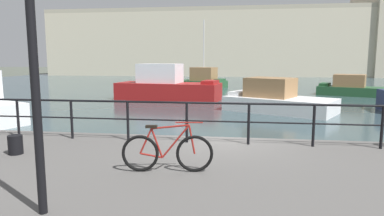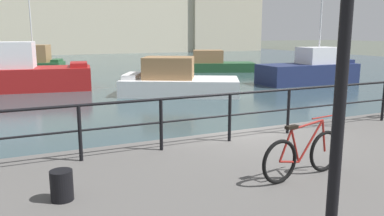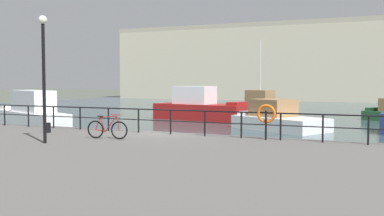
# 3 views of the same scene
# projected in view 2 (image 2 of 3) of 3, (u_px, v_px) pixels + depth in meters

# --- Properties ---
(ground_plane) EXTENTS (240.00, 240.00, 0.00)m
(ground_plane) POSITION_uv_depth(u_px,v_px,m) (244.00, 161.00, 9.77)
(ground_plane) COLOR #4C5147
(water_basin) EXTENTS (80.00, 60.00, 0.01)m
(water_basin) POSITION_uv_depth(u_px,v_px,m) (71.00, 67.00, 36.64)
(water_basin) COLOR #33474C
(water_basin) RESTS_ON ground_plane
(harbor_building) EXTENTS (70.26, 15.38, 17.31)m
(harbor_building) POSITION_uv_depth(u_px,v_px,m) (88.00, 12.00, 62.45)
(harbor_building) COLOR #C1B79E
(harbor_building) RESTS_ON ground_plane
(moored_white_yacht) EXTENTS (8.00, 3.84, 2.68)m
(moored_white_yacht) POSITION_uv_depth(u_px,v_px,m) (16.00, 73.00, 21.40)
(moored_white_yacht) COLOR maroon
(moored_white_yacht) RESTS_ON water_basin
(moored_red_daysailer) EXTENTS (6.62, 4.50, 1.75)m
(moored_red_daysailer) POSITION_uv_depth(u_px,v_px,m) (213.00, 64.00, 32.02)
(moored_red_daysailer) COLOR #23512D
(moored_red_daysailer) RESTS_ON water_basin
(moored_harbor_tender) EXTENTS (6.65, 5.41, 1.94)m
(moored_harbor_tender) POSITION_uv_depth(u_px,v_px,m) (176.00, 81.00, 20.16)
(moored_harbor_tender) COLOR white
(moored_harbor_tender) RESTS_ON water_basin
(moored_green_narrowboat) EXTENTS (6.42, 2.61, 5.97)m
(moored_green_narrowboat) POSITION_uv_depth(u_px,v_px,m) (310.00, 70.00, 24.60)
(moored_green_narrowboat) COLOR navy
(moored_green_narrowboat) RESTS_ON water_basin
(moored_blue_motorboat) EXTENTS (5.91, 4.19, 7.18)m
(moored_blue_motorboat) POSITION_uv_depth(u_px,v_px,m) (32.00, 61.00, 32.72)
(moored_blue_motorboat) COLOR #23512D
(moored_blue_motorboat) RESTS_ON water_basin
(quay_railing) EXTENTS (20.80, 0.07, 1.08)m
(quay_railing) POSITION_uv_depth(u_px,v_px,m) (260.00, 105.00, 8.76)
(quay_railing) COLOR black
(quay_railing) RESTS_ON quay_promenade
(parked_bicycle) EXTENTS (1.76, 0.27, 0.98)m
(parked_bicycle) POSITION_uv_depth(u_px,v_px,m) (303.00, 155.00, 6.36)
(parked_bicycle) COLOR black
(parked_bicycle) RESTS_ON quay_promenade
(mooring_bollard) EXTENTS (0.32, 0.32, 0.44)m
(mooring_bollard) POSITION_uv_depth(u_px,v_px,m) (62.00, 185.00, 5.51)
(mooring_bollard) COLOR black
(mooring_bollard) RESTS_ON quay_promenade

